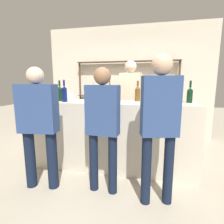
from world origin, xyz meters
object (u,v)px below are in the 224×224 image
(counter_bottle_1, at_px, (138,93))
(wine_glass, at_px, (70,94))
(counter_bottle_0, at_px, (101,92))
(customer_left, at_px, (38,121))
(counter_bottle_3, at_px, (190,95))
(cork_jar, at_px, (70,96))
(counter_bottle_4, at_px, (64,93))
(ice_bucket, at_px, (115,94))
(server_behind_counter, at_px, (130,97))
(counter_bottle_2, at_px, (156,94))
(counter_bottle_5, at_px, (60,93))
(customer_right, at_px, (160,119))
(customer_center, at_px, (103,121))

(counter_bottle_1, xyz_separation_m, wine_glass, (-1.01, -0.39, -0.01))
(counter_bottle_0, bearing_deg, customer_left, -119.45)
(counter_bottle_3, distance_m, cork_jar, 1.94)
(counter_bottle_3, height_order, counter_bottle_4, counter_bottle_4)
(ice_bucket, bearing_deg, counter_bottle_0, 154.38)
(server_behind_counter, bearing_deg, counter_bottle_4, -30.90)
(counter_bottle_3, distance_m, server_behind_counter, 1.24)
(counter_bottle_2, distance_m, counter_bottle_5, 1.53)
(counter_bottle_0, distance_m, customer_right, 1.38)
(counter_bottle_4, distance_m, ice_bucket, 0.81)
(counter_bottle_1, distance_m, wine_glass, 1.09)
(counter_bottle_0, height_order, customer_center, customer_center)
(wine_glass, xyz_separation_m, customer_center, (0.66, -0.48, -0.28))
(counter_bottle_5, relative_size, wine_glass, 2.05)
(counter_bottle_3, relative_size, customer_right, 0.20)
(counter_bottle_3, bearing_deg, customer_right, -117.91)
(ice_bucket, bearing_deg, wine_glass, -157.81)
(customer_center, relative_size, customer_left, 0.99)
(customer_right, distance_m, customer_left, 1.50)
(counter_bottle_2, relative_size, counter_bottle_4, 0.99)
(cork_jar, bearing_deg, customer_center, -44.31)
(counter_bottle_1, height_order, customer_center, customer_center)
(ice_bucket, relative_size, cork_jar, 1.63)
(counter_bottle_3, xyz_separation_m, cork_jar, (-1.94, -0.03, -0.05))
(ice_bucket, height_order, cork_jar, ice_bucket)
(counter_bottle_2, relative_size, counter_bottle_5, 1.02)
(server_behind_counter, bearing_deg, customer_right, 28.25)
(counter_bottle_2, height_order, customer_left, customer_left)
(counter_bottle_0, relative_size, counter_bottle_3, 1.08)
(counter_bottle_2, relative_size, wine_glass, 2.09)
(counter_bottle_3, bearing_deg, customer_left, -155.68)
(counter_bottle_2, xyz_separation_m, ice_bucket, (-0.62, 0.21, -0.02))
(counter_bottle_4, relative_size, server_behind_counter, 0.19)
(counter_bottle_3, bearing_deg, counter_bottle_5, -174.73)
(cork_jar, distance_m, customer_center, 1.14)
(counter_bottle_1, distance_m, counter_bottle_3, 0.79)
(customer_center, distance_m, customer_left, 0.84)
(server_behind_counter, relative_size, customer_right, 1.08)
(customer_left, bearing_deg, server_behind_counter, -38.15)
(counter_bottle_0, height_order, counter_bottle_5, counter_bottle_0)
(counter_bottle_1, height_order, counter_bottle_4, counter_bottle_4)
(counter_bottle_2, bearing_deg, counter_bottle_1, 130.75)
(counter_bottle_3, distance_m, customer_right, 1.04)
(counter_bottle_2, relative_size, customer_left, 0.22)
(counter_bottle_2, relative_size, cork_jar, 2.36)
(counter_bottle_0, height_order, cork_jar, counter_bottle_0)
(counter_bottle_1, distance_m, customer_right, 1.03)
(counter_bottle_4, height_order, ice_bucket, counter_bottle_4)
(counter_bottle_2, bearing_deg, wine_glass, -177.05)
(counter_bottle_4, bearing_deg, customer_center, -34.49)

